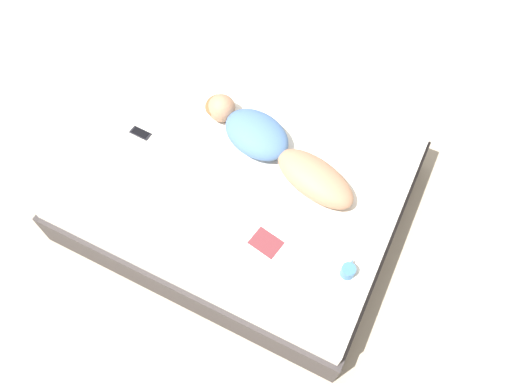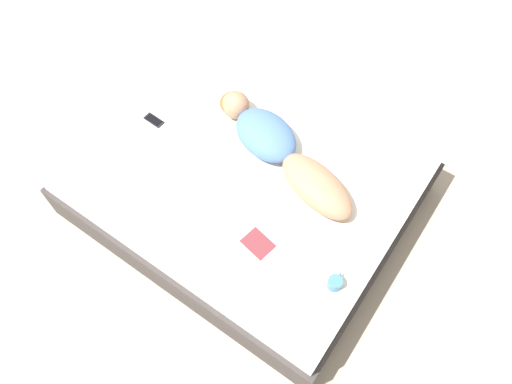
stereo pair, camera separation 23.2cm
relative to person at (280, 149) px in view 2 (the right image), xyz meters
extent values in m
plane|color=#B7A88E|center=(-0.18, 0.16, -0.59)|extent=(12.00, 12.00, 0.00)
cube|color=#383333|center=(-0.18, 0.16, -0.43)|extent=(1.79, 2.20, 0.33)
cube|color=silver|center=(-0.18, 0.16, -0.18)|extent=(1.73, 2.14, 0.17)
ellipsoid|color=#A37556|center=(-0.10, -0.34, 0.00)|extent=(0.42, 0.63, 0.18)
ellipsoid|color=#476B9E|center=(0.04, 0.14, 0.00)|extent=(0.46, 0.56, 0.19)
ellipsoid|color=brown|center=(0.14, 0.48, 0.01)|extent=(0.24, 0.23, 0.11)
sphere|color=#A37556|center=(0.13, 0.46, 0.00)|extent=(0.19, 0.19, 0.19)
cube|color=white|center=(-0.82, -0.20, -0.09)|extent=(0.26, 0.30, 0.01)
cube|color=white|center=(-0.61, -0.24, -0.09)|extent=(0.26, 0.30, 0.01)
cube|color=maroon|center=(-0.61, -0.24, -0.09)|extent=(0.17, 0.21, 0.00)
cylinder|color=teal|center=(-0.57, -0.76, -0.05)|extent=(0.08, 0.08, 0.08)
cylinder|color=black|center=(-0.57, -0.76, -0.02)|extent=(0.07, 0.07, 0.01)
torus|color=teal|center=(-0.52, -0.76, -0.05)|extent=(0.06, 0.01, 0.06)
cube|color=black|center=(-0.25, 0.90, -0.09)|extent=(0.07, 0.15, 0.01)
cube|color=black|center=(-0.25, 0.90, -0.08)|extent=(0.06, 0.12, 0.00)
camera|label=1|loc=(-1.75, -0.74, 2.70)|focal=35.00mm
camera|label=2|loc=(-1.63, -0.94, 2.70)|focal=35.00mm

